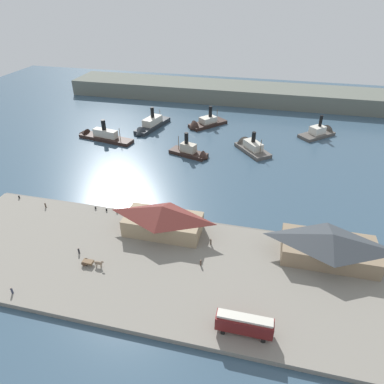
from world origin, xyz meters
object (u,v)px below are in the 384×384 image
Objects in this scene: ferry_shed_central_terminal at (163,219)px; mooring_post_east at (117,211)px; ferry_outer_harbor at (249,146)px; ferry_approaching_west at (100,136)px; pedestrian_standing_center at (12,291)px; horse_cart at (92,262)px; mooring_post_center_east at (19,197)px; ferry_moored_west at (150,126)px; ferry_approaching_east at (192,152)px; street_tram at (244,324)px; mooring_post_west at (106,209)px; mooring_post_center_west at (95,207)px; ferry_shed_west_terminal at (330,246)px; pedestrian_walking_west at (201,263)px; pedestrian_by_tram at (45,205)px; pedestrian_walking_east at (211,242)px; pedestrian_at_waters_edge at (79,251)px; ferry_near_quay at (321,132)px; ferry_moored_east at (203,124)px.

ferry_shed_central_terminal is 22.14× the size of mooring_post_east.
ferry_outer_harbor is 61.72m from ferry_approaching_west.
pedestrian_standing_center is (-24.62, -27.02, -3.27)m from ferry_shed_central_terminal.
horse_cart is 16.90m from pedestrian_standing_center.
ferry_moored_west is at bearing 73.49° from mooring_post_center_east.
ferry_approaching_east is at bearing -151.67° from ferry_outer_harbor.
pedestrian_standing_center is 0.07× the size of ferry_moored_west.
mooring_post_west is at bearing 144.17° from street_tram.
horse_cart is 6.03× the size of mooring_post_center_west.
ferry_approaching_east is 0.96× the size of ferry_outer_harbor.
ferry_shed_west_terminal is 1.26× the size of ferry_outer_harbor.
pedestrian_walking_west reaches higher than pedestrian_by_tram.
pedestrian_walking_east is 29.18m from mooring_post_east.
ferry_approaching_east is (15.16, 41.93, -0.14)m from mooring_post_west.
ferry_moored_west is at bearing 166.67° from ferry_outer_harbor.
horse_cart is (-12.14, -15.63, -3.10)m from ferry_shed_central_terminal.
pedestrian_at_waters_edge reaches higher than mooring_post_center_west.
mooring_post_east is 0.04× the size of ferry_moored_west.
pedestrian_standing_center reaches higher than pedestrian_walking_west.
ferry_near_quay is at bearing 49.35° from mooring_post_west.
mooring_post_center_east is at bearing 156.78° from street_tram.
ferry_moored_west is (-5.90, 63.30, 0.06)m from mooring_post_center_west.
pedestrian_walking_west is at bearing -63.00° from ferry_moored_west.
ferry_moored_east reaches higher than mooring_post_west.
pedestrian_walking_west is 68.03m from ferry_outer_harbor.
pedestrian_walking_east is 81.76m from ferry_moored_west.
pedestrian_by_tram is 66.57m from ferry_moored_west.
horse_cart is at bearing 42.40° from pedestrian_standing_center.
ferry_moored_east is (39.15, 23.39, -0.13)m from ferry_approaching_west.
ferry_moored_east is at bearing 77.16° from mooring_post_center_west.
pedestrian_at_waters_edge is 17.91m from mooring_post_west.
pedestrian_by_tram is 80.84m from ferry_moored_east.
pedestrian_at_waters_edge is 1.84× the size of mooring_post_center_east.
ferry_approaching_west is 1.41× the size of ferry_moored_east.
mooring_post_east is at bearing 174.46° from ferry_shed_west_terminal.
ferry_shed_west_terminal reaches higher than pedestrian_by_tram.
pedestrian_by_tram is at bearing -126.44° from ferry_approaching_east.
pedestrian_walking_west is 88.98m from ferry_moored_east.
ferry_shed_west_terminal is 54.95m from horse_cart.
ferry_near_quay reaches higher than pedestrian_walking_west.
ferry_shed_central_terminal is 3.67× the size of horse_cart.
pedestrian_walking_east is 0.10× the size of ferry_near_quay.
street_tram is 106.65m from ferry_moored_east.
ferry_moored_east is at bearing 139.22° from ferry_outer_harbor.
ferry_shed_central_terminal is 22.14× the size of mooring_post_center_east.
ferry_shed_west_terminal is 24.34× the size of mooring_post_east.
horse_cart is 79.18m from ferry_outer_harbor.
ferry_approaching_west is at bearing 87.61° from mooring_post_center_east.
mooring_post_center_west is 73.90m from ferry_moored_east.
mooring_post_east is at bearing -129.14° from ferry_near_quay.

